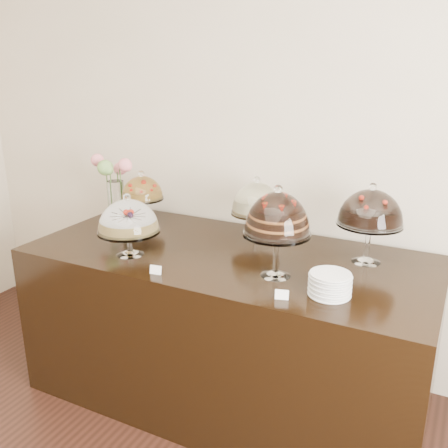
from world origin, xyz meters
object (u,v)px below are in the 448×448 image
at_px(cake_stand_dark_choco, 371,211).
at_px(display_counter, 228,326).
at_px(cake_stand_sugar_sponge, 128,219).
at_px(cake_stand_choco_layer, 277,217).
at_px(cake_stand_cheesecake, 257,201).
at_px(plate_stack, 330,284).
at_px(cake_stand_fruit_tart, 142,190).
at_px(flower_vase, 114,182).

bearing_deg(cake_stand_dark_choco, display_counter, -163.20).
bearing_deg(display_counter, cake_stand_sugar_sponge, -150.86).
bearing_deg(cake_stand_sugar_sponge, cake_stand_dark_choco, 21.99).
xyz_separation_m(cake_stand_sugar_sponge, cake_stand_choco_layer, (0.80, 0.09, 0.10)).
relative_size(display_counter, cake_stand_dark_choco, 5.22).
bearing_deg(cake_stand_cheesecake, cake_stand_dark_choco, -7.73).
relative_size(display_counter, plate_stack, 11.79).
height_order(cake_stand_sugar_sponge, cake_stand_fruit_tart, cake_stand_sugar_sponge).
bearing_deg(cake_stand_cheesecake, flower_vase, -179.28).
distance_m(cake_stand_cheesecake, flower_vase, 1.03).
height_order(flower_vase, plate_stack, flower_vase).
xyz_separation_m(cake_stand_sugar_sponge, flower_vase, (-0.53, 0.55, 0.03)).
relative_size(cake_stand_sugar_sponge, cake_stand_choco_layer, 0.75).
xyz_separation_m(cake_stand_sugar_sponge, cake_stand_cheesecake, (0.50, 0.56, 0.02)).
height_order(cake_stand_cheesecake, flower_vase, flower_vase).
bearing_deg(plate_stack, flower_vase, 161.39).
xyz_separation_m(cake_stand_sugar_sponge, cake_stand_dark_choco, (1.16, 0.47, 0.08)).
bearing_deg(cake_stand_dark_choco, cake_stand_choco_layer, -133.49).
relative_size(cake_stand_choco_layer, plate_stack, 2.43).
bearing_deg(cake_stand_choco_layer, cake_stand_fruit_tart, 158.98).
xyz_separation_m(cake_stand_cheesecake, cake_stand_dark_choco, (0.66, -0.09, 0.05)).
relative_size(display_counter, cake_stand_fruit_tart, 6.50).
height_order(cake_stand_choco_layer, cake_stand_fruit_tart, cake_stand_choco_layer).
bearing_deg(flower_vase, plate_stack, -18.61).
bearing_deg(cake_stand_cheesecake, plate_stack, -43.12).
distance_m(cake_stand_sugar_sponge, cake_stand_dark_choco, 1.25).
height_order(cake_stand_fruit_tart, flower_vase, flower_vase).
distance_m(cake_stand_choco_layer, cake_stand_dark_choco, 0.52).
xyz_separation_m(cake_stand_dark_choco, cake_stand_fruit_tart, (-1.43, 0.04, -0.07)).
relative_size(cake_stand_sugar_sponge, cake_stand_dark_choco, 0.81).
relative_size(cake_stand_dark_choco, cake_stand_fruit_tart, 1.24).
distance_m(display_counter, cake_stand_cheesecake, 0.74).
height_order(display_counter, cake_stand_choco_layer, cake_stand_choco_layer).
relative_size(cake_stand_choco_layer, cake_stand_cheesecake, 1.23).
bearing_deg(cake_stand_fruit_tart, plate_stack, -20.35).
xyz_separation_m(display_counter, cake_stand_dark_choco, (0.70, 0.21, 0.73)).
height_order(display_counter, cake_stand_sugar_sponge, cake_stand_sugar_sponge).
xyz_separation_m(cake_stand_dark_choco, flower_vase, (-1.69, 0.08, -0.05)).
xyz_separation_m(cake_stand_sugar_sponge, cake_stand_fruit_tart, (-0.27, 0.50, 0.01)).
xyz_separation_m(cake_stand_fruit_tart, plate_stack, (1.37, -0.51, -0.16)).
height_order(cake_stand_cheesecake, cake_stand_fruit_tart, cake_stand_cheesecake).
bearing_deg(cake_stand_choco_layer, cake_stand_sugar_sponge, -173.47).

